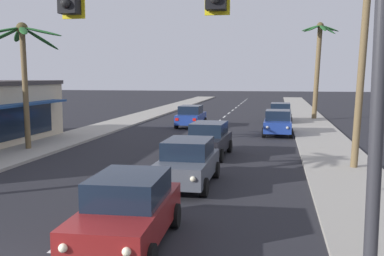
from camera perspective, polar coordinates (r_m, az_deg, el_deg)
name	(u,v)px	position (r m, az deg, el deg)	size (l,w,h in m)	color
sidewalk_right	(324,143)	(27.44, 16.52, -1.81)	(3.20, 110.00, 0.14)	#9E998E
sidewalk_left	(77,136)	(30.14, -14.47, -1.00)	(3.20, 110.00, 0.14)	#9E998E
lane_markings	(203,139)	(28.30, 1.39, -1.42)	(4.28, 89.88, 0.01)	silver
traffic_signal_mast	(164,17)	(7.66, -3.65, 14.00)	(10.30, 0.41, 6.90)	#2D2D33
sedan_lead_at_stop_bar	(128,210)	(10.77, -8.14, -10.32)	(2.08, 4.50, 1.68)	maroon
sedan_third_in_queue	(188,162)	(16.36, -0.57, -4.37)	(1.96, 4.46, 1.68)	#4C515B
sedan_fifth_in_queue	(208,139)	(22.21, 2.10, -1.44)	(2.09, 4.51, 1.68)	black
sedan_oncoming_far	(191,116)	(35.01, -0.13, 1.55)	(1.95, 4.45, 1.68)	navy
sedan_parked_nearest_kerb	(280,113)	(38.76, 11.21, 1.92)	(2.00, 4.47, 1.68)	#4C515B
sedan_parked_mid_kerb	(278,122)	(30.70, 10.87, 0.70)	(1.98, 4.46, 1.68)	navy
palm_left_second	(23,54)	(25.16, -20.75, 8.87)	(4.34, 3.73, 6.74)	brown
palm_right_second	(366,4)	(20.13, 21.34, 14.55)	(4.35, 4.08, 9.27)	brown
palm_right_farthest	(318,56)	(41.94, 15.81, 8.86)	(3.34, 3.19, 8.71)	brown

